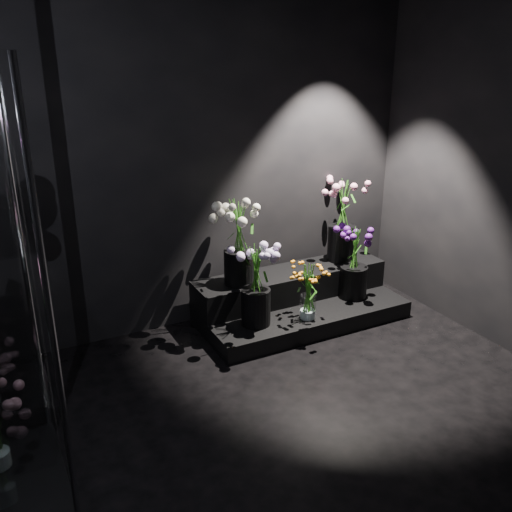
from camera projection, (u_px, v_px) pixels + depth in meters
floor at (321, 457)px, 3.35m from camera, size 4.00×4.00×0.00m
wall_back at (189, 161)px, 4.51m from camera, size 4.00×0.00×4.00m
display_riser at (297, 299)px, 5.01m from camera, size 1.77×0.79×0.39m
bouquet_orange_bells at (308, 290)px, 4.62m from camera, size 0.33×0.33×0.49m
bouquet_lilac at (256, 280)px, 4.48m from camera, size 0.40×0.40×0.67m
bouquet_purple at (355, 260)px, 4.98m from camera, size 0.39×0.39×0.63m
bouquet_cream_roses at (239, 235)px, 4.62m from camera, size 0.44×0.44×0.74m
bouquet_pink_roses at (343, 216)px, 5.12m from camera, size 0.49×0.49×0.75m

